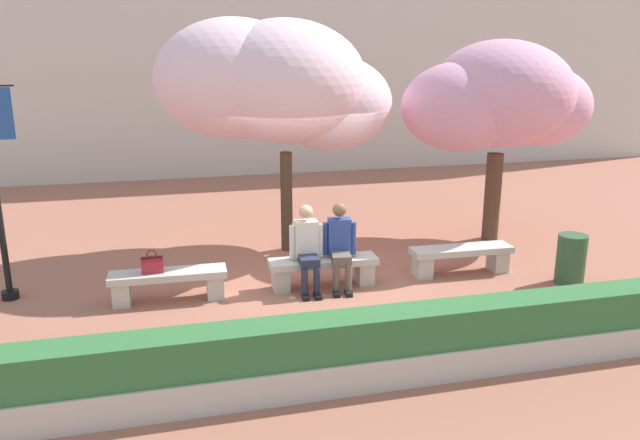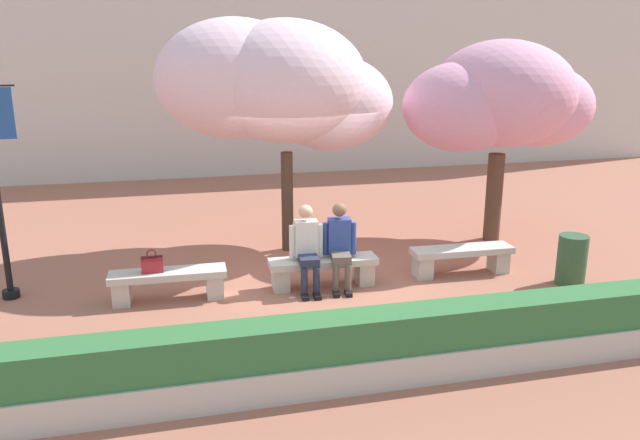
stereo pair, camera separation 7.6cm
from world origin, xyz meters
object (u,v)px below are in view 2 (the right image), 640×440
cherry_tree_secondary (499,100)px  trash_bin (572,260)px  stone_bench_near_west (323,268)px  stone_bench_west_end (168,281)px  person_seated_left (307,245)px  person_seated_right (340,243)px  cherry_tree_main (279,86)px  stone_bench_center (462,256)px  handbag (152,263)px

cherry_tree_secondary → trash_bin: bearing=-88.8°
stone_bench_near_west → trash_bin: trash_bin is taller
stone_bench_west_end → person_seated_left: (2.03, -0.05, 0.40)m
person_seated_right → cherry_tree_main: size_ratio=0.31×
person_seated_left → cherry_tree_main: size_ratio=0.31×
stone_bench_center → person_seated_right: size_ratio=1.29×
cherry_tree_main → cherry_tree_secondary: (3.95, -0.41, -0.29)m
stone_bench_west_end → trash_bin: trash_bin is taller
cherry_tree_main → trash_bin: (4.00, -2.83, -2.52)m
stone_bench_west_end → stone_bench_center: (4.58, 0.00, 0.00)m
stone_bench_center → cherry_tree_secondary: bearing=49.3°
stone_bench_west_end → person_seated_left: 2.07m
handbag → stone_bench_center: bearing=-0.0°
stone_bench_west_end → stone_bench_near_west: size_ratio=1.00×
stone_bench_west_end → person_seated_right: 2.57m
person_seated_left → cherry_tree_secondary: cherry_tree_secondary is taller
stone_bench_west_end → stone_bench_center: 4.58m
stone_bench_west_end → cherry_tree_main: size_ratio=0.40×
stone_bench_center → handbag: 4.80m
cherry_tree_main → cherry_tree_secondary: cherry_tree_main is taller
trash_bin → cherry_tree_main: bearing=144.8°
trash_bin → handbag: bearing=172.5°
stone_bench_west_end → cherry_tree_main: cherry_tree_main is taller
stone_bench_west_end → stone_bench_near_west: (2.29, 0.00, 0.00)m
person_seated_left → handbag: 2.24m
stone_bench_near_west → handbag: bearing=180.0°
stone_bench_west_end → trash_bin: (6.01, -0.81, 0.09)m
handbag → stone_bench_west_end: bearing=-0.6°
cherry_tree_secondary → trash_bin: 3.29m
person_seated_right → trash_bin: bearing=-12.3°
person_seated_right → stone_bench_center: bearing=1.5°
stone_bench_west_end → stone_bench_near_west: same height
stone_bench_near_west → cherry_tree_secondary: cherry_tree_secondary is taller
stone_bench_near_west → trash_bin: size_ratio=2.13×
stone_bench_center → handbag: (-4.79, 0.00, 0.28)m
cherry_tree_main → stone_bench_near_west: bearing=-82.1°
cherry_tree_main → handbag: bearing=-137.8°
stone_bench_center → person_seated_left: size_ratio=1.29×
stone_bench_west_end → stone_bench_center: bearing=0.0°
cherry_tree_secondary → stone_bench_west_end: bearing=-164.9°
stone_bench_near_west → handbag: handbag is taller
stone_bench_center → person_seated_right: (-2.04, -0.05, 0.40)m
stone_bench_west_end → cherry_tree_main: 3.86m
trash_bin → person_seated_left: bearing=169.2°
person_seated_right → cherry_tree_main: cherry_tree_main is taller
stone_bench_center → person_seated_left: (-2.55, -0.05, 0.40)m
cherry_tree_main → trash_bin: size_ratio=5.26×
stone_bench_near_west → person_seated_left: bearing=-168.5°
stone_bench_near_west → person_seated_left: size_ratio=1.29×
cherry_tree_secondary → stone_bench_center: bearing=-130.7°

